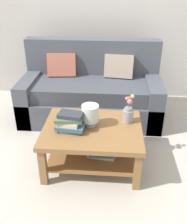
% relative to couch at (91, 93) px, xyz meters
% --- Properties ---
extents(ground_plane, '(10.00, 10.00, 0.00)m').
position_rel_couch_xyz_m(ground_plane, '(0.08, -0.81, -0.36)').
color(ground_plane, '#B7B2A8').
extents(back_wall, '(6.40, 0.12, 2.70)m').
position_rel_couch_xyz_m(back_wall, '(0.08, 0.84, 0.99)').
color(back_wall, '#BCB7B2').
rests_on(back_wall, ground).
extents(couch, '(1.92, 0.90, 1.06)m').
position_rel_couch_xyz_m(couch, '(0.00, 0.00, 0.00)').
color(couch, '#474C56').
rests_on(couch, ground).
extents(coffee_table, '(1.02, 0.81, 0.46)m').
position_rel_couch_xyz_m(coffee_table, '(0.11, -1.11, -0.03)').
color(coffee_table, olive).
rests_on(coffee_table, ground).
extents(book_stack_main, '(0.31, 0.24, 0.19)m').
position_rel_couch_xyz_m(book_stack_main, '(-0.11, -1.16, 0.19)').
color(book_stack_main, '#3D6075').
rests_on(book_stack_main, coffee_table).
extents(glass_hurricane_vase, '(0.18, 0.18, 0.23)m').
position_rel_couch_xyz_m(glass_hurricane_vase, '(0.09, -1.06, 0.24)').
color(glass_hurricane_vase, silver).
rests_on(glass_hurricane_vase, coffee_table).
extents(flower_pitcher, '(0.11, 0.11, 0.32)m').
position_rel_couch_xyz_m(flower_pitcher, '(0.48, -0.96, 0.21)').
color(flower_pitcher, gray).
rests_on(flower_pitcher, coffee_table).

